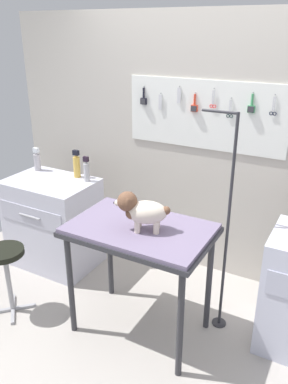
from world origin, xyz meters
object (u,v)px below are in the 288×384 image
(dog, at_px, (141,210))
(detangler_spray, at_px, (77,165))
(counter_left, at_px, (54,223))
(grooming_arm, at_px, (226,236))
(grooming_table, at_px, (140,238))
(stool, at_px, (6,262))

(dog, distance_m, detangler_spray, 1.24)
(detangler_spray, bearing_deg, counter_left, -129.77)
(grooming_arm, xyz_separation_m, detangler_spray, (-1.53, 0.28, 0.20))
(counter_left, relative_size, detangler_spray, 3.34)
(grooming_arm, distance_m, detangler_spray, 1.57)
(grooming_arm, height_order, counter_left, grooming_arm)
(grooming_table, height_order, stool, grooming_table)
(dog, height_order, detangler_spray, dog)
(grooming_table, bearing_deg, dog, -50.42)
(counter_left, height_order, stool, counter_left)
(grooming_arm, bearing_deg, detangler_spray, 169.64)
(grooming_table, distance_m, stool, 1.12)
(grooming_table, distance_m, detangler_spray, 1.21)
(grooming_table, distance_m, counter_left, 1.31)
(grooming_table, bearing_deg, detangler_spray, 148.70)
(dog, height_order, stool, dog)
(grooming_arm, distance_m, counter_left, 1.73)
(grooming_arm, distance_m, stool, 1.70)
(grooming_arm, height_order, dog, grooming_arm)
(dog, bearing_deg, grooming_table, 129.58)
(dog, distance_m, counter_left, 1.43)
(grooming_table, relative_size, detangler_spray, 3.86)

